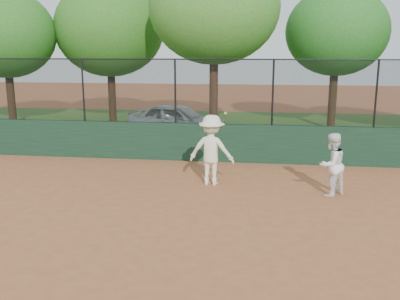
# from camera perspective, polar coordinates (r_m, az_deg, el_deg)

# --- Properties ---
(ground) EXTENTS (80.00, 80.00, 0.00)m
(ground) POSITION_cam_1_polar(r_m,az_deg,el_deg) (8.67, -7.37, -10.77)
(ground) COLOR #AB5F37
(ground) RESTS_ON ground
(back_wall) EXTENTS (26.00, 0.20, 1.20)m
(back_wall) POSITION_cam_1_polar(r_m,az_deg,el_deg) (14.12, -1.12, 1.03)
(back_wall) COLOR #1A3B25
(back_wall) RESTS_ON ground
(grass_strip) EXTENTS (36.00, 12.00, 0.01)m
(grass_strip) POSITION_cam_1_polar(r_m,az_deg,el_deg) (20.08, 1.55, 2.73)
(grass_strip) COLOR #2A5119
(grass_strip) RESTS_ON ground
(parked_car) EXTENTS (4.29, 2.53, 1.37)m
(parked_car) POSITION_cam_1_polar(r_m,az_deg,el_deg) (18.08, -2.97, 3.82)
(parked_car) COLOR #AFB3B9
(parked_car) RESTS_ON ground
(player_second) EXTENTS (0.94, 0.92, 1.53)m
(player_second) POSITION_cam_1_polar(r_m,az_deg,el_deg) (11.11, 16.48, -1.80)
(player_second) COLOR white
(player_second) RESTS_ON ground
(player_main) EXTENTS (1.27, 0.85, 1.95)m
(player_main) POSITION_cam_1_polar(r_m,az_deg,el_deg) (11.51, 1.49, -0.02)
(player_main) COLOR white
(player_main) RESTS_ON ground
(fence_assembly) EXTENTS (26.00, 0.06, 2.00)m
(fence_assembly) POSITION_cam_1_polar(r_m,az_deg,el_deg) (13.90, -1.26, 7.65)
(fence_assembly) COLOR black
(fence_assembly) RESTS_ON back_wall
(tree_0) EXTENTS (4.50, 4.09, 6.11)m
(tree_0) POSITION_cam_1_polar(r_m,az_deg,el_deg) (22.21, -23.66, 13.41)
(tree_0) COLOR #412917
(tree_0) RESTS_ON ground
(tree_1) EXTENTS (5.16, 4.70, 6.68)m
(tree_1) POSITION_cam_1_polar(r_m,az_deg,el_deg) (22.09, -11.54, 14.94)
(tree_1) COLOR #3D2615
(tree_1) RESTS_ON ground
(tree_2) EXTENTS (5.24, 4.76, 7.39)m
(tree_2) POSITION_cam_1_polar(r_m,az_deg,el_deg) (18.57, 1.83, 17.78)
(tree_2) COLOR #4D2F1B
(tree_2) RESTS_ON ground
(tree_3) EXTENTS (4.37, 3.97, 6.13)m
(tree_3) POSITION_cam_1_polar(r_m,az_deg,el_deg) (20.60, 17.11, 14.24)
(tree_3) COLOR #3F2915
(tree_3) RESTS_ON ground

